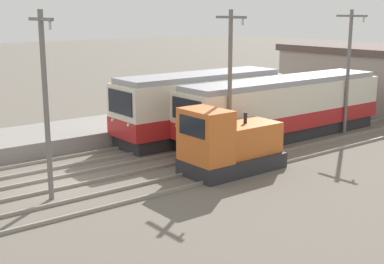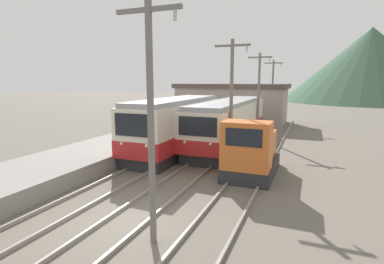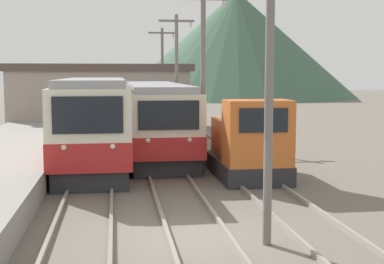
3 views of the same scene
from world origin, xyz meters
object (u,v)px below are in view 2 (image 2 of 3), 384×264
at_px(catenary_mast_distant, 272,89).
at_px(catenary_mast_mid, 231,98).
at_px(commuter_train_center, 230,124).
at_px(shunting_locomotive, 251,152).
at_px(catenary_mast_near, 151,116).
at_px(commuter_train_left, 175,128).
at_px(catenary_mast_far, 259,92).

bearing_deg(catenary_mast_distant, catenary_mast_mid, -90.00).
height_order(commuter_train_center, catenary_mast_distant, catenary_mast_distant).
relative_size(shunting_locomotive, catenary_mast_near, 0.66).
height_order(commuter_train_center, catenary_mast_mid, catenary_mast_mid).
height_order(commuter_train_left, catenary_mast_near, catenary_mast_near).
relative_size(commuter_train_center, shunting_locomotive, 2.98).
bearing_deg(catenary_mast_mid, catenary_mast_far, 90.00).
height_order(catenary_mast_far, catenary_mast_distant, same).
bearing_deg(commuter_train_left, commuter_train_center, 53.55).
bearing_deg(commuter_train_left, catenary_mast_far, 60.03).
xyz_separation_m(commuter_train_center, catenary_mast_near, (1.51, -14.62, 2.30)).
xyz_separation_m(catenary_mast_near, catenary_mast_mid, (0.00, 9.15, 0.00)).
bearing_deg(catenary_mast_distant, catenary_mast_far, -90.00).
relative_size(commuter_train_left, catenary_mast_near, 1.46).
bearing_deg(shunting_locomotive, catenary_mast_near, -100.88).
relative_size(commuter_train_left, catenary_mast_distant, 1.46).
xyz_separation_m(catenary_mast_far, catenary_mast_distant, (0.00, 9.15, 0.00)).
xyz_separation_m(catenary_mast_mid, catenary_mast_far, (0.00, 9.15, 0.00)).
xyz_separation_m(catenary_mast_mid, catenary_mast_distant, (0.00, 18.30, 0.00)).
distance_m(catenary_mast_far, catenary_mast_distant, 9.15).
bearing_deg(shunting_locomotive, catenary_mast_mid, 137.17).
relative_size(shunting_locomotive, catenary_mast_mid, 0.66).
height_order(catenary_mast_near, catenary_mast_mid, same).
xyz_separation_m(commuter_train_left, catenary_mast_distant, (4.31, 16.62, 2.18)).
height_order(commuter_train_center, catenary_mast_far, catenary_mast_far).
relative_size(catenary_mast_far, catenary_mast_distant, 1.00).
xyz_separation_m(commuter_train_left, catenary_mast_mid, (4.31, -1.68, 2.18)).
distance_m(catenary_mast_mid, catenary_mast_distant, 18.30).
height_order(shunting_locomotive, catenary_mast_distant, catenary_mast_distant).
relative_size(commuter_train_left, catenary_mast_far, 1.46).
distance_m(commuter_train_left, catenary_mast_far, 8.89).
bearing_deg(commuter_train_center, catenary_mast_far, 67.72).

